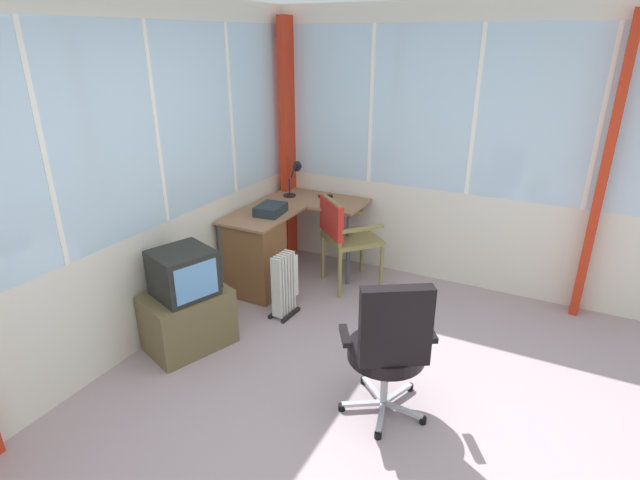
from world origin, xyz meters
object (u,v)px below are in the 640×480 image
object	(u,v)px
desk	(260,251)
desk_lamp	(297,173)
office_chair	(390,344)
paper_tray	(271,209)
tv_remote	(325,196)
space_heater	(285,284)
wooden_armchair	(341,230)
tv_on_stand	(187,305)

from	to	relation	value
desk	desk_lamp	xyz separation A→B (m)	(0.77, 0.02, 0.58)
office_chair	paper_tray	bearing A→B (deg)	52.98
desk	desk_lamp	distance (m)	0.96
tv_remote	space_heater	world-z (taller)	tv_remote
paper_tray	space_heater	size ratio (longest dim) A/B	0.51
desk	tv_remote	distance (m)	0.95
desk_lamp	wooden_armchair	world-z (taller)	desk_lamp
office_chair	tv_on_stand	world-z (taller)	office_chair
tv_remote	wooden_armchair	xyz separation A→B (m)	(-0.40, -0.37, -0.18)
tv_remote	paper_tray	xyz separation A→B (m)	(-0.71, 0.22, 0.03)
wooden_armchair	space_heater	size ratio (longest dim) A/B	1.54
wooden_armchair	desk_lamp	bearing A→B (deg)	63.53
desk_lamp	tv_remote	bearing A→B (deg)	-77.13
desk_lamp	paper_tray	xyz separation A→B (m)	(-0.64, -0.08, -0.19)
paper_tray	office_chair	xyz separation A→B (m)	(-1.24, -1.65, -0.24)
tv_remote	wooden_armchair	world-z (taller)	wooden_armchair
tv_remote	desk	bearing A→B (deg)	130.62
desk_lamp	office_chair	bearing A→B (deg)	-137.60
desk_lamp	tv_on_stand	bearing A→B (deg)	-178.80
paper_tray	tv_on_stand	world-z (taller)	paper_tray
wooden_armchair	office_chair	xyz separation A→B (m)	(-1.55, -1.05, -0.03)
desk_lamp	wooden_armchair	size ratio (longest dim) A/B	0.40
wooden_armchair	tv_on_stand	xyz separation A→B (m)	(-1.50, 0.63, -0.22)
wooden_armchair	office_chair	size ratio (longest dim) A/B	0.90
space_heater	desk_lamp	bearing A→B (deg)	23.84
desk	tv_on_stand	bearing A→B (deg)	-179.05
tv_remote	space_heater	size ratio (longest dim) A/B	0.25
tv_on_stand	desk_lamp	bearing A→B (deg)	1.20
desk	wooden_armchair	world-z (taller)	wooden_armchair
office_chair	tv_on_stand	size ratio (longest dim) A/B	1.21
desk	paper_tray	size ratio (longest dim) A/B	4.38
tv_remote	tv_on_stand	bearing A→B (deg)	141.18
tv_on_stand	space_heater	size ratio (longest dim) A/B	1.41
desk	tv_remote	size ratio (longest dim) A/B	8.77
office_chair	space_heater	world-z (taller)	office_chair
desk	tv_remote	bearing A→B (deg)	-18.35
tv_on_stand	space_heater	distance (m)	0.89
wooden_armchair	desk	bearing A→B (deg)	123.89
office_chair	space_heater	bearing A→B (deg)	56.41
paper_tray	tv_on_stand	bearing A→B (deg)	178.18
wooden_armchair	space_heater	xyz separation A→B (m)	(-0.72, 0.20, -0.29)
paper_tray	space_heater	bearing A→B (deg)	-136.28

